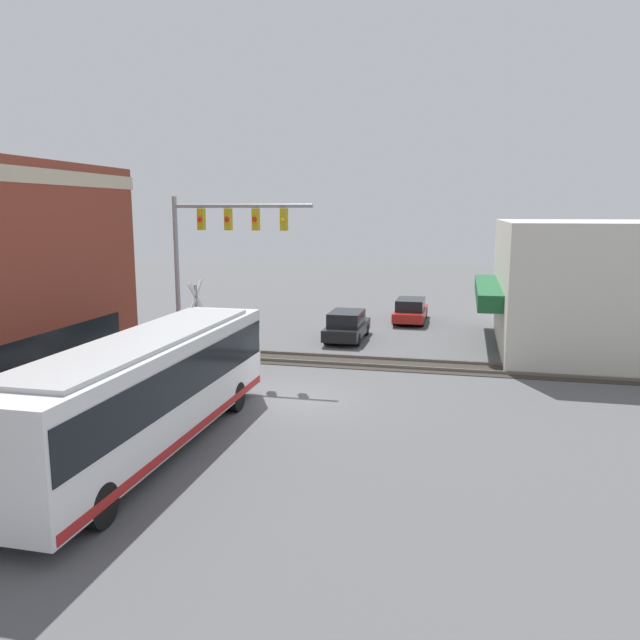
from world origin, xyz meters
name	(u,v)px	position (x,y,z in m)	size (l,w,h in m)	color
ground_plane	(297,399)	(0.00, 0.00, 0.00)	(120.00, 120.00, 0.00)	#565659
shop_building	(582,284)	(12.28, -11.49, 3.11)	(13.77, 9.24, 6.23)	beige
city_bus	(147,388)	(-5.61, 2.80, 1.82)	(12.15, 2.59, 3.28)	white
traffic_signal_gantry	(217,241)	(3.84, 4.51, 5.45)	(0.42, 6.14, 7.32)	gray
crossing_signal	(196,315)	(3.67, 5.47, 2.30)	(1.41, 1.18, 3.81)	gray
rail_track_near	(332,360)	(6.00, 0.00, 0.03)	(2.60, 60.00, 0.15)	#332D28
parked_car_black	(347,327)	(10.81, 0.20, 0.72)	(4.59, 1.82, 1.55)	black
parked_car_red	(411,311)	(17.03, -2.60, 0.68)	(4.75, 1.82, 1.45)	#B21E19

